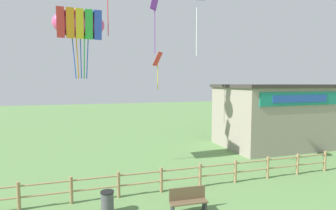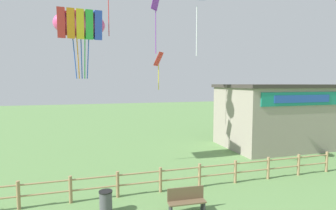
% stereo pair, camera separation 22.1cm
% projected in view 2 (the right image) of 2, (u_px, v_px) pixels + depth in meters
% --- Properties ---
extents(wooden_fence, '(17.14, 0.14, 1.12)m').
position_uv_depth(wooden_fence, '(180.00, 176.00, 11.95)').
color(wooden_fence, '#9E7F56').
rests_on(wooden_fence, ground_plane).
extents(seaside_building, '(7.74, 5.71, 4.77)m').
position_uv_depth(seaside_building, '(274.00, 115.00, 20.05)').
color(seaside_building, gray).
rests_on(seaside_building, ground_plane).
extents(park_bench_near_fence, '(1.45, 0.48, 0.94)m').
position_uv_depth(park_bench_near_fence, '(186.00, 200.00, 9.84)').
color(park_bench_near_fence, brown).
rests_on(park_bench_near_fence, ground_plane).
extents(trash_bin, '(0.51, 0.51, 0.85)m').
position_uv_depth(trash_bin, '(106.00, 202.00, 9.79)').
color(trash_bin, '#4C4C51').
rests_on(trash_bin, ground_plane).
extents(kite_rainbow_parafoil, '(2.77, 1.90, 3.77)m').
position_uv_depth(kite_rainbow_parafoil, '(80.00, 24.00, 13.94)').
color(kite_rainbow_parafoil, '#E54C8C').
extents(kite_purple_streamer, '(0.73, 0.74, 3.79)m').
position_uv_depth(kite_purple_streamer, '(156.00, 11.00, 16.83)').
color(kite_purple_streamer, purple).
extents(kite_red_diamond, '(0.77, 0.81, 2.39)m').
position_uv_depth(kite_red_diamond, '(159.00, 63.00, 16.64)').
color(kite_red_diamond, red).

